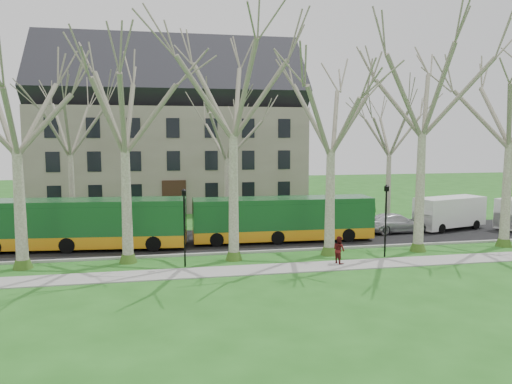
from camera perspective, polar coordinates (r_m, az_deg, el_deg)
ground at (r=30.34m, az=3.28°, el=-7.47°), size 120.00×120.00×0.00m
sidewalk at (r=28.00m, az=4.56°, el=-8.61°), size 70.00×2.00×0.06m
road at (r=35.56m, az=1.08°, el=-5.34°), size 80.00×8.00×0.06m
curb at (r=31.74m, az=2.61°, el=-6.72°), size 80.00×0.25×0.14m
building at (r=52.55m, az=-9.67°, el=7.20°), size 26.50×12.20×16.00m
tree_row_verge at (r=29.74m, az=3.22°, el=5.87°), size 49.00×7.00×14.00m
tree_row_far at (r=40.00m, az=-2.43°, el=4.59°), size 33.00×7.00×12.00m
lamp_row at (r=28.87m, az=3.80°, el=-2.98°), size 36.22×0.22×4.30m
hedges at (r=43.07m, az=-7.39°, el=-2.01°), size 30.60×8.60×2.00m
bus_lead at (r=33.91m, az=-19.22°, el=-3.40°), size 13.36×4.02×3.29m
bus_follow at (r=34.54m, az=3.09°, el=-3.04°), size 12.43×2.91×3.09m
sedan at (r=39.02m, az=15.68°, el=-3.42°), size 5.01×2.31×1.42m
van_a at (r=41.55m, az=21.24°, el=-2.28°), size 6.08×3.55×2.50m
pedestrian_b at (r=28.93m, az=9.46°, el=-6.54°), size 0.81×0.91×1.56m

